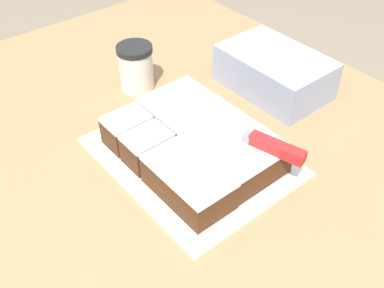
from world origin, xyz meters
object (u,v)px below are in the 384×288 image
cake_board (192,157)px  coffee_cup (136,67)px  knife (259,141)px  storage_box (274,72)px  cake (194,144)px

cake_board → coffee_cup: (-0.27, 0.06, 0.05)m
knife → coffee_cup: 0.38m
cake_board → storage_box: size_ratio=1.51×
cake → storage_box: 0.31m
cake → knife: size_ratio=0.98×
knife → coffee_cup: size_ratio=2.91×
coffee_cup → cake_board: bearing=-12.2°
cake_board → coffee_cup: coffee_cup is taller
coffee_cup → knife: bearing=1.3°
cake → storage_box: storage_box is taller
coffee_cup → storage_box: size_ratio=0.44×
storage_box → cake: bearing=-76.8°
knife → coffee_cup: bearing=-13.7°
storage_box → cake_board: bearing=-77.4°
knife → coffee_cup: coffee_cup is taller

